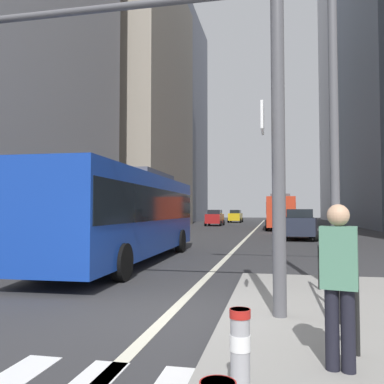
% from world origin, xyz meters
% --- Properties ---
extents(ground_plane, '(160.00, 160.00, 0.00)m').
position_xyz_m(ground_plane, '(0.00, 20.00, 0.00)').
color(ground_plane, '#303033').
extents(lane_centre_line, '(0.20, 80.00, 0.01)m').
position_xyz_m(lane_centre_line, '(0.00, 30.00, 0.01)').
color(lane_centre_line, beige).
rests_on(lane_centre_line, ground).
extents(office_tower_left_mid, '(13.92, 19.06, 28.89)m').
position_xyz_m(office_tower_left_mid, '(-16.00, 37.04, 14.45)').
color(office_tower_left_mid, gray).
rests_on(office_tower_left_mid, ground).
extents(office_tower_left_far, '(10.02, 19.73, 35.99)m').
position_xyz_m(office_tower_left_far, '(-16.00, 61.21, 17.99)').
color(office_tower_left_far, slate).
rests_on(office_tower_left_far, ground).
extents(office_tower_right_far, '(10.87, 23.70, 50.77)m').
position_xyz_m(office_tower_right_far, '(17.00, 70.76, 25.38)').
color(office_tower_right_far, '#9E9EA3').
rests_on(office_tower_right_far, ground).
extents(city_bus_blue_oncoming, '(2.89, 11.66, 3.40)m').
position_xyz_m(city_bus_blue_oncoming, '(-3.36, 6.63, 1.84)').
color(city_bus_blue_oncoming, '#14389E').
rests_on(city_bus_blue_oncoming, ground).
extents(city_bus_red_receding, '(2.78, 11.19, 3.40)m').
position_xyz_m(city_bus_red_receding, '(2.38, 34.08, 1.84)').
color(city_bus_red_receding, red).
rests_on(city_bus_red_receding, ground).
extents(car_oncoming_mid, '(2.11, 4.51, 1.94)m').
position_xyz_m(car_oncoming_mid, '(-4.03, 55.32, 0.99)').
color(car_oncoming_mid, gold).
rests_on(car_oncoming_mid, ground).
extents(car_receding_near, '(2.16, 4.13, 1.94)m').
position_xyz_m(car_receding_near, '(3.38, 19.59, 0.99)').
color(car_receding_near, black).
rests_on(car_receding_near, ground).
extents(car_receding_far, '(2.19, 4.08, 1.94)m').
position_xyz_m(car_receding_far, '(3.40, 19.29, 0.99)').
color(car_receding_far, '#232838').
rests_on(car_receding_far, ground).
extents(car_oncoming_far, '(2.08, 4.51, 1.94)m').
position_xyz_m(car_oncoming_far, '(-5.28, 41.62, 0.99)').
color(car_oncoming_far, maroon).
rests_on(car_oncoming_far, ground).
extents(traffic_signal_gantry, '(5.83, 0.65, 6.00)m').
position_xyz_m(traffic_signal_gantry, '(0.00, -0.41, 4.10)').
color(traffic_signal_gantry, '#515156').
rests_on(traffic_signal_gantry, median_island).
extents(street_lamp_post, '(5.50, 0.32, 8.00)m').
position_xyz_m(street_lamp_post, '(3.17, 2.17, 5.28)').
color(street_lamp_post, '#56565B').
rests_on(street_lamp_post, median_island).
extents(bollard_left, '(0.20, 0.20, 0.80)m').
position_xyz_m(bollard_left, '(1.53, -3.36, 0.60)').
color(bollard_left, '#99999E').
rests_on(bollard_left, median_island).
extents(pedestrian_railing, '(0.06, 4.11, 0.98)m').
position_xyz_m(pedestrian_railing, '(2.80, 0.02, 0.87)').
color(pedestrian_railing, black).
rests_on(pedestrian_railing, median_island).
extents(pedestrian_waiting, '(0.42, 0.32, 1.78)m').
position_xyz_m(pedestrian_waiting, '(2.53, -2.52, 1.14)').
color(pedestrian_waiting, black).
rests_on(pedestrian_waiting, median_island).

